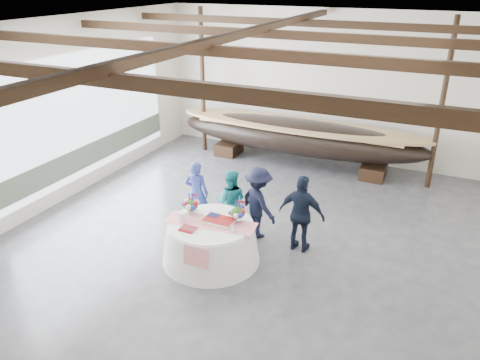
% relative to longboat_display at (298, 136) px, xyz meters
% --- Properties ---
extents(floor, '(10.00, 12.00, 0.01)m').
position_rel_longboat_display_xyz_m(floor, '(0.29, -4.94, -0.92)').
color(floor, '#3D3D42').
rests_on(floor, ground).
extents(wall_back, '(10.00, 0.02, 4.50)m').
position_rel_longboat_display_xyz_m(wall_back, '(0.29, 1.06, 1.33)').
color(wall_back, silver).
rests_on(wall_back, ground).
extents(wall_left, '(0.02, 12.00, 4.50)m').
position_rel_longboat_display_xyz_m(wall_left, '(-4.71, -4.94, 1.33)').
color(wall_left, silver).
rests_on(wall_left, ground).
extents(ceiling, '(10.00, 12.00, 0.01)m').
position_rel_longboat_display_xyz_m(ceiling, '(0.29, -4.94, 3.58)').
color(ceiling, white).
rests_on(ceiling, wall_back).
extents(pavilion_structure, '(9.80, 11.76, 4.50)m').
position_rel_longboat_display_xyz_m(pavilion_structure, '(0.29, -4.10, 3.08)').
color(pavilion_structure, black).
rests_on(pavilion_structure, ground).
extents(open_bay, '(0.03, 7.00, 3.20)m').
position_rel_longboat_display_xyz_m(open_bay, '(-4.66, -3.94, 0.91)').
color(open_bay, silver).
rests_on(open_bay, ground).
extents(longboat_display, '(7.69, 1.54, 1.44)m').
position_rel_longboat_display_xyz_m(longboat_display, '(0.00, 0.00, 0.00)').
color(longboat_display, black).
rests_on(longboat_display, ground).
extents(banquet_table, '(1.99, 1.99, 0.85)m').
position_rel_longboat_display_xyz_m(banquet_table, '(0.07, -5.67, -0.50)').
color(banquet_table, white).
rests_on(banquet_table, ground).
extents(tabletop_items, '(1.90, 0.97, 0.40)m').
position_rel_longboat_display_xyz_m(tabletop_items, '(0.00, -5.51, 0.08)').
color(tabletop_items, red).
rests_on(tabletop_items, banquet_table).
extents(guest_woman_blue, '(0.61, 0.44, 1.55)m').
position_rel_longboat_display_xyz_m(guest_woman_blue, '(-0.95, -4.44, -0.15)').
color(guest_woman_blue, navy).
rests_on(guest_woman_blue, ground).
extents(guest_woman_teal, '(0.86, 0.74, 1.50)m').
position_rel_longboat_display_xyz_m(guest_woman_teal, '(-0.07, -4.46, -0.17)').
color(guest_woman_teal, teal).
rests_on(guest_woman_teal, ground).
extents(guest_man_left, '(1.21, 1.06, 1.63)m').
position_rel_longboat_display_xyz_m(guest_man_left, '(0.56, -4.38, -0.11)').
color(guest_man_left, black).
rests_on(guest_man_left, ground).
extents(guest_man_right, '(1.02, 0.48, 1.70)m').
position_rel_longboat_display_xyz_m(guest_man_right, '(1.60, -4.54, -0.07)').
color(guest_man_right, black).
rests_on(guest_man_right, ground).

